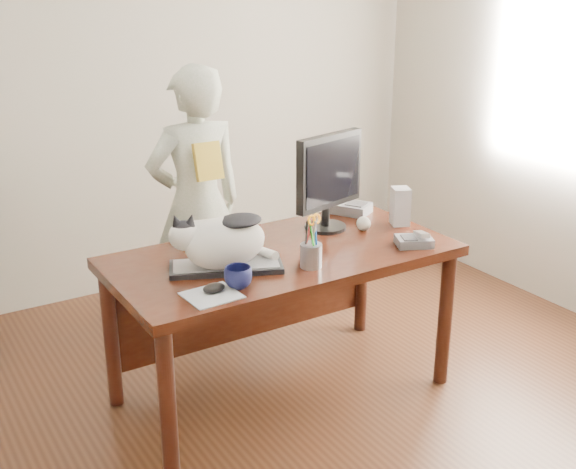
# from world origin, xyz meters

# --- Properties ---
(room) EXTENTS (4.50, 4.50, 4.50)m
(room) POSITION_xyz_m (0.00, 0.00, 1.35)
(room) COLOR black
(room) RESTS_ON ground
(desk) EXTENTS (1.60, 0.80, 0.75)m
(desk) POSITION_xyz_m (0.00, 0.68, 0.60)
(desk) COLOR black
(desk) RESTS_ON ground
(keyboard) EXTENTS (0.52, 0.36, 0.03)m
(keyboard) POSITION_xyz_m (-0.32, 0.55, 0.76)
(keyboard) COLOR black
(keyboard) RESTS_ON desk
(cat) EXTENTS (0.47, 0.36, 0.27)m
(cat) POSITION_xyz_m (-0.34, 0.55, 0.89)
(cat) COLOR silver
(cat) RESTS_ON keyboard
(monitor) EXTENTS (0.43, 0.26, 0.49)m
(monitor) POSITION_xyz_m (0.36, 0.75, 1.03)
(monitor) COLOR black
(monitor) RESTS_ON desk
(pen_cup) EXTENTS (0.12, 0.12, 0.24)m
(pen_cup) POSITION_xyz_m (0.01, 0.38, 0.82)
(pen_cup) COLOR gray
(pen_cup) RESTS_ON desk
(mousepad) EXTENTS (0.22, 0.20, 0.00)m
(mousepad) POSITION_xyz_m (-0.50, 0.33, 0.75)
(mousepad) COLOR #B4BAC0
(mousepad) RESTS_ON desk
(mouse) EXTENTS (0.10, 0.07, 0.04)m
(mouse) POSITION_xyz_m (-0.48, 0.35, 0.77)
(mouse) COLOR black
(mouse) RESTS_ON mousepad
(coffee_mug) EXTENTS (0.16, 0.16, 0.09)m
(coffee_mug) POSITION_xyz_m (-0.37, 0.35, 0.80)
(coffee_mug) COLOR #0D1034
(coffee_mug) RESTS_ON desk
(phone) EXTENTS (0.20, 0.18, 0.08)m
(phone) POSITION_xyz_m (0.58, 0.34, 0.78)
(phone) COLOR slate
(phone) RESTS_ON desk
(speaker) EXTENTS (0.12, 0.12, 0.19)m
(speaker) POSITION_xyz_m (0.72, 0.62, 0.85)
(speaker) COLOR #ABABAD
(speaker) RESTS_ON desk
(baseball) EXTENTS (0.07, 0.07, 0.07)m
(baseball) POSITION_xyz_m (0.50, 0.64, 0.79)
(baseball) COLOR white
(baseball) RESTS_ON desk
(book_stack) EXTENTS (0.27, 0.23, 0.09)m
(book_stack) POSITION_xyz_m (-0.20, 0.92, 0.79)
(book_stack) COLOR #471512
(book_stack) RESTS_ON desk
(calculator) EXTENTS (0.22, 0.24, 0.06)m
(calculator) POSITION_xyz_m (0.62, 0.90, 0.78)
(calculator) COLOR slate
(calculator) RESTS_ON desk
(person) EXTENTS (0.57, 0.38, 1.53)m
(person) POSITION_xyz_m (-0.05, 1.42, 0.77)
(person) COLOR silver
(person) RESTS_ON ground
(held_book) EXTENTS (0.15, 0.09, 0.20)m
(held_book) POSITION_xyz_m (-0.05, 1.25, 1.05)
(held_book) COLOR gold
(held_book) RESTS_ON person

